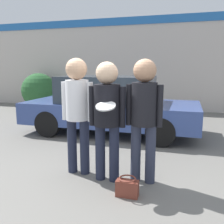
{
  "coord_description": "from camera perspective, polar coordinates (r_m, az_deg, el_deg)",
  "views": [
    {
      "loc": [
        1.13,
        -3.39,
        1.71
      ],
      "look_at": [
        0.02,
        0.29,
        1.02
      ],
      "focal_mm": 40.0,
      "sensor_mm": 36.0,
      "label": 1
    }
  ],
  "objects": [
    {
      "name": "parked_car_near",
      "position": [
        6.52,
        -0.48,
        1.64
      ],
      "size": [
        4.44,
        1.89,
        1.48
      ],
      "color": "#334784",
      "rests_on": "ground"
    },
    {
      "name": "storefront_building",
      "position": [
        10.26,
        10.53,
        10.89
      ],
      "size": [
        24.0,
        0.22,
        3.67
      ],
      "color": "beige",
      "rests_on": "ground"
    },
    {
      "name": "shrub",
      "position": [
        11.1,
        -16.32,
        4.74
      ],
      "size": [
        1.47,
        1.47,
        1.47
      ],
      "color": "#285B2D",
      "rests_on": "ground"
    },
    {
      "name": "handbag",
      "position": [
        3.48,
        3.51,
        -16.83
      ],
      "size": [
        0.3,
        0.23,
        0.26
      ],
      "color": "brown",
      "rests_on": "ground"
    },
    {
      "name": "person_right",
      "position": [
        3.62,
        7.33,
        0.62
      ],
      "size": [
        0.54,
        0.37,
        1.83
      ],
      "color": "#2D3347",
      "rests_on": "ground"
    },
    {
      "name": "ground_plane",
      "position": [
        3.96,
        -1.61,
        -15.34
      ],
      "size": [
        56.0,
        56.0,
        0.0
      ],
      "primitive_type": "plane",
      "color": "#66635E"
    },
    {
      "name": "person_middle_with_frisbee",
      "position": [
        3.65,
        -1.15,
        0.42
      ],
      "size": [
        0.56,
        0.6,
        1.79
      ],
      "color": "#1E2338",
      "rests_on": "ground"
    },
    {
      "name": "person_left",
      "position": [
        3.95,
        -7.93,
        1.61
      ],
      "size": [
        0.53,
        0.36,
        1.85
      ],
      "color": "#1E2338",
      "rests_on": "ground"
    }
  ]
}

